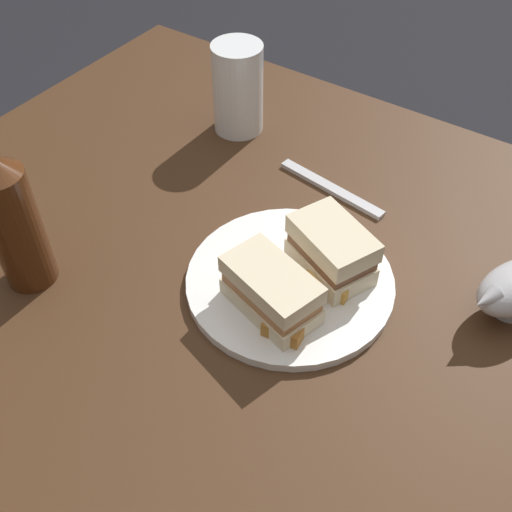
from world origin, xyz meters
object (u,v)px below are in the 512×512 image
sandwich_half_right (332,250)px  fork (331,188)px  pint_glass (238,94)px  plate (290,282)px  cider_bottle (11,216)px  sandwich_half_left (271,290)px

sandwich_half_right → fork: sandwich_half_right is taller
sandwich_half_right → pint_glass: bearing=-35.5°
pint_glass → sandwich_half_right: bearing=144.5°
plate → cider_bottle: 0.34m
fork → sandwich_half_left: bearing=-69.4°
cider_bottle → fork: 0.44m
plate → sandwich_half_right: size_ratio=2.10×
cider_bottle → plate: bearing=-148.4°
sandwich_half_left → pint_glass: pint_glass is taller
sandwich_half_right → cider_bottle: bearing=34.3°
sandwich_half_right → cider_bottle: 0.38m
fork → sandwich_half_right: bearing=-53.5°
cider_bottle → fork: bearing=-122.5°
plate → sandwich_half_right: sandwich_half_right is taller
sandwich_half_right → fork: 0.18m
plate → sandwich_half_left: size_ratio=2.00×
pint_glass → cider_bottle: size_ratio=0.55×
fork → pint_glass: bearing=173.2°
sandwich_half_left → plate: bearing=-83.9°
plate → pint_glass: pint_glass is taller
pint_glass → fork: pint_glass is taller
sandwich_half_right → pint_glass: size_ratio=0.86×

